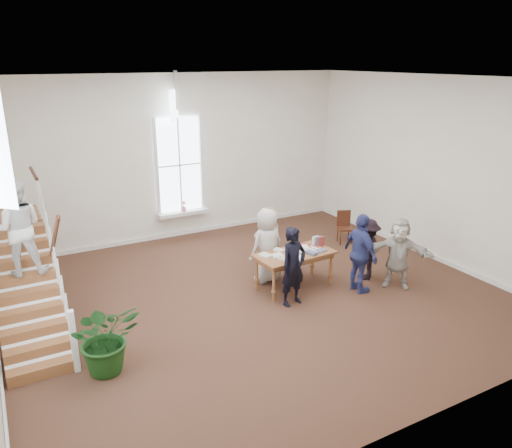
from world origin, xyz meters
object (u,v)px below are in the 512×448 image
elderly_woman (267,245)px  woman_cluster_c (398,253)px  side_chair (344,225)px  floor_plant (106,337)px  person_yellow (268,239)px  police_officer (293,266)px  woman_cluster_a (361,254)px  library_table (295,257)px  woman_cluster_b (368,249)px

elderly_woman → woman_cluster_c: (2.38, -1.65, -0.06)m
side_chair → floor_plant: bearing=-135.3°
elderly_woman → person_yellow: size_ratio=1.08×
floor_plant → side_chair: (7.13, 2.95, -0.12)m
woman_cluster_c → police_officer: bearing=-145.0°
woman_cluster_a → floor_plant: 5.50m
library_table → person_yellow: 1.11m
person_yellow → woman_cluster_b: person_yellow is taller
person_yellow → woman_cluster_c: bearing=99.3°
woman_cluster_a → elderly_woman: bearing=48.4°
floor_plant → woman_cluster_a: bearing=3.4°
floor_plant → police_officer: bearing=7.7°
person_yellow → woman_cluster_a: size_ratio=0.90×
elderly_woman → woman_cluster_b: size_ratio=1.20×
floor_plant → side_chair: 7.72m
woman_cluster_b → floor_plant: size_ratio=1.17×
person_yellow → elderly_woman: bearing=24.4°
person_yellow → side_chair: bearing=158.7°
floor_plant → side_chair: size_ratio=1.38×
woman_cluster_c → floor_plant: bearing=-134.7°
elderly_woman → side_chair: elderly_woman is taller
elderly_woman → person_yellow: (0.30, 0.50, -0.07)m
woman_cluster_a → woman_cluster_b: bearing=-50.3°
woman_cluster_b → floor_plant: (-6.08, -0.78, -0.10)m
elderly_woman → woman_cluster_b: elderly_woman is taller
woman_cluster_b → woman_cluster_c: size_ratio=0.89×
police_officer → woman_cluster_c: (2.48, -0.40, -0.04)m
woman_cluster_a → floor_plant: (-5.48, -0.33, -0.27)m
police_officer → woman_cluster_a: (1.58, -0.20, 0.05)m
woman_cluster_a → woman_cluster_c: bearing=-99.7°
woman_cluster_a → side_chair: (1.65, 2.62, -0.40)m
police_officer → person_yellow: police_officer is taller
library_table → police_officer: bearing=-128.2°
woman_cluster_c → library_table: bearing=-163.1°
police_officer → woman_cluster_c: 2.51m
police_officer → woman_cluster_c: size_ratio=1.05×
police_officer → woman_cluster_b: (2.18, 0.25, -0.12)m
elderly_woman → woman_cluster_a: (1.48, -1.45, 0.03)m
person_yellow → woman_cluster_b: size_ratio=1.11×
police_officer → elderly_woman: elderly_woman is taller
woman_cluster_b → police_officer: bearing=-32.1°
police_officer → elderly_woman: 1.25m
police_officer → side_chair: (3.22, 2.42, -0.35)m
woman_cluster_a → woman_cluster_c: woman_cluster_a is taller
library_table → woman_cluster_c: bearing=-30.8°
elderly_woman → person_yellow: elderly_woman is taller
library_table → person_yellow: person_yellow is taller
library_table → woman_cluster_c: woman_cluster_c is taller
library_table → person_yellow: bearing=89.0°
elderly_woman → side_chair: 3.36m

